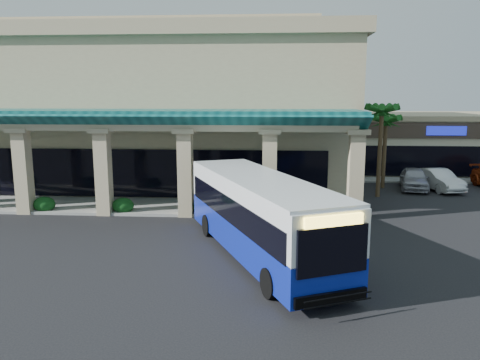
# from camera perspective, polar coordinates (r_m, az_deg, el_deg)

# --- Properties ---
(ground) EXTENTS (110.00, 110.00, 0.00)m
(ground) POSITION_cam_1_polar(r_m,az_deg,el_deg) (20.36, -0.82, -8.23)
(ground) COLOR black
(main_building) EXTENTS (30.80, 14.80, 11.35)m
(main_building) POSITION_cam_1_polar(r_m,az_deg,el_deg) (36.54, -11.46, 8.81)
(main_building) COLOR tan
(main_building) RESTS_ON ground
(arcade) EXTENTS (30.00, 6.20, 5.70)m
(arcade) POSITION_cam_1_polar(r_m,az_deg,el_deg) (27.99, -16.21, 2.44)
(arcade) COLOR #0D5153
(arcade) RESTS_ON ground
(strip_mall) EXTENTS (22.50, 12.50, 4.90)m
(strip_mall) POSITION_cam_1_polar(r_m,az_deg,el_deg) (46.42, 24.66, 4.35)
(strip_mall) COLOR beige
(strip_mall) RESTS_ON ground
(palm_0) EXTENTS (2.40, 2.40, 6.60)m
(palm_0) POSITION_cam_1_polar(r_m,az_deg,el_deg) (31.18, 16.71, 4.00)
(palm_0) COLOR #155218
(palm_0) RESTS_ON ground
(palm_1) EXTENTS (2.40, 2.40, 5.80)m
(palm_1) POSITION_cam_1_polar(r_m,az_deg,el_deg) (34.35, 17.22, 3.84)
(palm_1) COLOR #155218
(palm_1) RESTS_ON ground
(broadleaf_tree) EXTENTS (2.60, 2.60, 4.81)m
(broadleaf_tree) POSITION_cam_1_polar(r_m,az_deg,el_deg) (38.90, 12.64, 4.01)
(broadleaf_tree) COLOR #0C3610
(broadleaf_tree) RESTS_ON ground
(transit_bus) EXTENTS (7.19, 11.77, 3.26)m
(transit_bus) POSITION_cam_1_polar(r_m,az_deg,el_deg) (18.87, 2.43, -4.57)
(transit_bus) COLOR #0E22A3
(transit_bus) RESTS_ON ground
(pedestrian) EXTENTS (0.51, 0.72, 1.85)m
(pedestrian) POSITION_cam_1_polar(r_m,az_deg,el_deg) (17.98, 10.67, -7.83)
(pedestrian) COLOR slate
(pedestrian) RESTS_ON ground
(car_silver) EXTENTS (2.67, 4.72, 1.51)m
(car_silver) POSITION_cam_1_polar(r_m,az_deg,el_deg) (34.81, 20.45, 0.17)
(car_silver) COLOR #A8A7B1
(car_silver) RESTS_ON ground
(car_white) EXTENTS (2.56, 4.68, 1.46)m
(car_white) POSITION_cam_1_polar(r_m,az_deg,el_deg) (35.12, 23.01, 0.04)
(car_white) COLOR silver
(car_white) RESTS_ON ground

